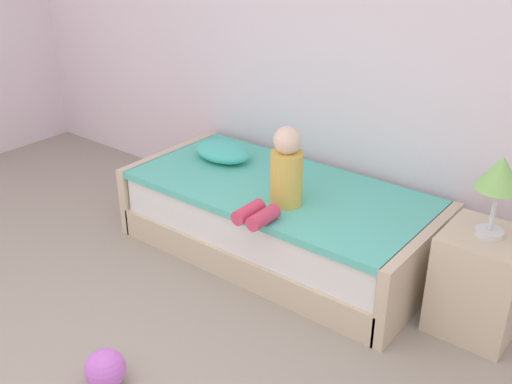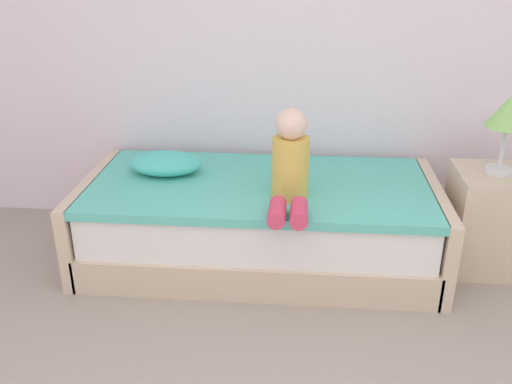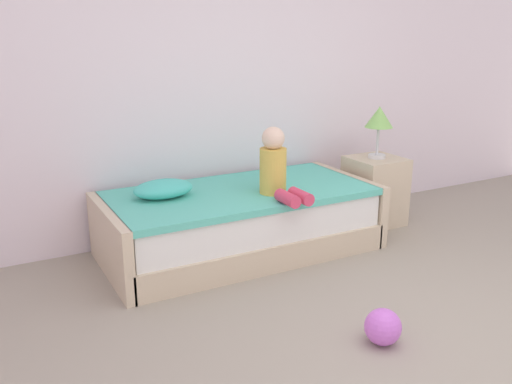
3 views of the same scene
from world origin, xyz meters
The scene contains 8 objects.
ground_plane centered at (0.00, 0.00, 0.00)m, with size 9.20×9.20×0.00m, color #9E9384.
wall_rear centered at (0.00, 2.60, 1.45)m, with size 7.20×0.10×2.90m, color white.
bed centered at (-0.38, 2.00, 0.25)m, with size 2.11×1.00×0.50m.
nightstand centered at (0.97, 2.02, 0.30)m, with size 0.44×0.44×0.60m, color beige.
table_lamp centered at (0.97, 2.02, 0.94)m, with size 0.24×0.24×0.45m.
child_figure centered at (-0.20, 1.77, 0.70)m, with size 0.20×0.51×0.50m.
pillow centered at (-0.96, 2.10, 0.56)m, with size 0.44×0.30×0.13m, color #4CCCBC.
toy_ball centered at (-0.29, 0.44, 0.10)m, with size 0.21×0.21×0.21m, color #CC66D8.
Camera 3 is at (-2.19, -1.60, 1.68)m, focal length 38.53 mm.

